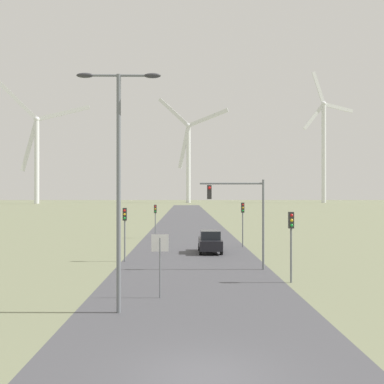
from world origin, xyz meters
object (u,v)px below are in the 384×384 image
(wind_turbine_far_left, at_px, (37,149))
(wind_turbine_center, at_px, (324,143))
(wind_turbine_left, at_px, (188,153))
(traffic_light_post_mid_right, at_px, (243,215))
(car_approaching, at_px, (210,242))
(traffic_light_mast_overhead, at_px, (241,206))
(traffic_light_post_near_right, at_px, (291,231))
(traffic_light_post_mid_left, at_px, (155,214))
(traffic_light_post_near_left, at_px, (125,222))
(streetlamp, at_px, (119,162))
(stop_sign_near, at_px, (160,253))

(wind_turbine_far_left, relative_size, wind_turbine_center, 0.86)
(wind_turbine_left, distance_m, wind_turbine_center, 68.12)
(wind_turbine_far_left, bearing_deg, traffic_light_post_mid_right, -66.14)
(car_approaching, height_order, wind_turbine_far_left, wind_turbine_far_left)
(traffic_light_post_mid_right, relative_size, traffic_light_mast_overhead, 0.70)
(traffic_light_post_near_right, bearing_deg, traffic_light_mast_overhead, 117.90)
(traffic_light_post_near_right, xyz_separation_m, traffic_light_post_mid_left, (-9.02, 24.29, -0.18))
(wind_turbine_center, bearing_deg, traffic_light_post_near_left, -111.04)
(traffic_light_post_near_left, xyz_separation_m, traffic_light_mast_overhead, (7.87, -3.51, 1.28))
(traffic_light_post_mid_left, distance_m, wind_turbine_center, 191.52)
(traffic_light_post_mid_left, height_order, wind_turbine_center, wind_turbine_center)
(wind_turbine_center, bearing_deg, streetlamp, -109.35)
(traffic_light_post_mid_left, bearing_deg, car_approaching, -66.12)
(streetlamp, xyz_separation_m, wind_turbine_left, (4.21, 207.31, 18.72))
(stop_sign_near, height_order, traffic_light_post_mid_left, traffic_light_post_mid_left)
(wind_turbine_far_left, bearing_deg, traffic_light_mast_overhead, -68.04)
(traffic_light_post_near_left, height_order, wind_turbine_left, wind_turbine_left)
(streetlamp, relative_size, traffic_light_mast_overhead, 1.70)
(stop_sign_near, xyz_separation_m, traffic_light_post_near_left, (-3.15, 11.14, 0.73))
(traffic_light_post_near_left, xyz_separation_m, wind_turbine_center, (73.73, 191.69, 27.00))
(streetlamp, height_order, wind_turbine_far_left, wind_turbine_far_left)
(streetlamp, xyz_separation_m, traffic_light_post_mid_left, (-0.53, 30.27, -3.53))
(car_approaching, height_order, wind_turbine_center, wind_turbine_center)
(streetlamp, bearing_deg, wind_turbine_center, 70.65)
(traffic_light_post_near_right, bearing_deg, wind_turbine_center, 72.30)
(stop_sign_near, relative_size, wind_turbine_far_left, 0.05)
(traffic_light_post_near_right, height_order, traffic_light_post_mid_left, traffic_light_post_near_right)
(streetlamp, bearing_deg, stop_sign_near, 58.82)
(wind_turbine_left, relative_size, wind_turbine_center, 0.82)
(traffic_light_mast_overhead, bearing_deg, stop_sign_near, -121.76)
(traffic_light_mast_overhead, bearing_deg, car_approaching, 100.53)
(stop_sign_near, relative_size, car_approaching, 0.72)
(stop_sign_near, relative_size, traffic_light_mast_overhead, 0.52)
(wind_turbine_left, bearing_deg, traffic_light_post_near_right, -88.78)
(stop_sign_near, height_order, wind_turbine_center, wind_turbine_center)
(traffic_light_post_near_right, height_order, car_approaching, traffic_light_post_near_right)
(traffic_light_post_near_left, height_order, car_approaching, traffic_light_post_near_left)
(traffic_light_post_mid_left, bearing_deg, stop_sign_near, -85.72)
(traffic_light_mast_overhead, height_order, wind_turbine_far_left, wind_turbine_far_left)
(car_approaching, bearing_deg, wind_turbine_far_left, 112.48)
(traffic_light_post_near_right, distance_m, wind_turbine_left, 202.57)
(traffic_light_post_near_left, relative_size, wind_turbine_left, 0.07)
(traffic_light_post_near_right, relative_size, traffic_light_mast_overhead, 0.67)
(car_approaching, xyz_separation_m, wind_turbine_left, (-0.55, 188.97, 23.98))
(traffic_light_post_near_right, height_order, wind_turbine_center, wind_turbine_center)
(streetlamp, bearing_deg, car_approaching, 75.46)
(wind_turbine_left, bearing_deg, streetlamp, -91.16)
(wind_turbine_center, bearing_deg, car_approaching, -109.81)
(traffic_light_post_near_left, height_order, traffic_light_post_mid_right, traffic_light_post_mid_right)
(traffic_light_post_near_left, bearing_deg, traffic_light_post_near_right, -37.37)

